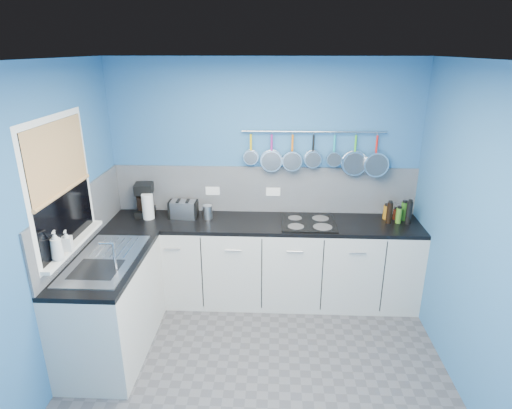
# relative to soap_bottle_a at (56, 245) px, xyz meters

# --- Properties ---
(floor) EXTENTS (3.20, 3.00, 0.02)m
(floor) POSITION_rel_soap_bottle_a_xyz_m (1.53, -0.01, -1.18)
(floor) COLOR #47474C
(floor) RESTS_ON ground
(ceiling) EXTENTS (3.20, 3.00, 0.02)m
(ceiling) POSITION_rel_soap_bottle_a_xyz_m (1.53, -0.01, 1.34)
(ceiling) COLOR white
(ceiling) RESTS_ON ground
(wall_back) EXTENTS (3.20, 0.02, 2.50)m
(wall_back) POSITION_rel_soap_bottle_a_xyz_m (1.53, 1.50, 0.08)
(wall_back) COLOR #2D6399
(wall_back) RESTS_ON ground
(wall_front) EXTENTS (3.20, 0.02, 2.50)m
(wall_front) POSITION_rel_soap_bottle_a_xyz_m (1.53, -1.52, 0.08)
(wall_front) COLOR #2D6399
(wall_front) RESTS_ON ground
(wall_left) EXTENTS (0.02, 3.00, 2.50)m
(wall_left) POSITION_rel_soap_bottle_a_xyz_m (-0.08, -0.01, 0.08)
(wall_left) COLOR #2D6399
(wall_left) RESTS_ON ground
(wall_right) EXTENTS (0.02, 3.00, 2.50)m
(wall_right) POSITION_rel_soap_bottle_a_xyz_m (3.14, -0.01, 0.08)
(wall_right) COLOR #2D6399
(wall_right) RESTS_ON ground
(backsplash_back) EXTENTS (3.20, 0.02, 0.50)m
(backsplash_back) POSITION_rel_soap_bottle_a_xyz_m (1.53, 1.48, -0.02)
(backsplash_back) COLOR #92959C
(backsplash_back) RESTS_ON wall_back
(backsplash_left) EXTENTS (0.02, 1.80, 0.50)m
(backsplash_left) POSITION_rel_soap_bottle_a_xyz_m (-0.06, 0.59, -0.02)
(backsplash_left) COLOR #92959C
(backsplash_left) RESTS_ON wall_left
(cabinet_run_back) EXTENTS (3.20, 0.60, 0.86)m
(cabinet_run_back) POSITION_rel_soap_bottle_a_xyz_m (1.53, 1.19, -0.74)
(cabinet_run_back) COLOR beige
(cabinet_run_back) RESTS_ON ground
(worktop_back) EXTENTS (3.20, 0.60, 0.04)m
(worktop_back) POSITION_rel_soap_bottle_a_xyz_m (1.53, 1.19, -0.29)
(worktop_back) COLOR black
(worktop_back) RESTS_ON cabinet_run_back
(cabinet_run_left) EXTENTS (0.60, 1.20, 0.86)m
(cabinet_run_left) POSITION_rel_soap_bottle_a_xyz_m (0.23, 0.29, -0.74)
(cabinet_run_left) COLOR beige
(cabinet_run_left) RESTS_ON ground
(worktop_left) EXTENTS (0.60, 1.20, 0.04)m
(worktop_left) POSITION_rel_soap_bottle_a_xyz_m (0.23, 0.29, -0.29)
(worktop_left) COLOR black
(worktop_left) RESTS_ON cabinet_run_left
(window_frame) EXTENTS (0.01, 1.00, 1.10)m
(window_frame) POSITION_rel_soap_bottle_a_xyz_m (-0.05, 0.29, 0.38)
(window_frame) COLOR white
(window_frame) RESTS_ON wall_left
(window_glass) EXTENTS (0.01, 0.90, 1.00)m
(window_glass) POSITION_rel_soap_bottle_a_xyz_m (-0.04, 0.29, 0.38)
(window_glass) COLOR black
(window_glass) RESTS_ON wall_left
(bamboo_blind) EXTENTS (0.01, 0.90, 0.55)m
(bamboo_blind) POSITION_rel_soap_bottle_a_xyz_m (-0.03, 0.29, 0.61)
(bamboo_blind) COLOR tan
(bamboo_blind) RESTS_ON wall_left
(window_sill) EXTENTS (0.10, 0.98, 0.03)m
(window_sill) POSITION_rel_soap_bottle_a_xyz_m (-0.02, 0.29, -0.13)
(window_sill) COLOR white
(window_sill) RESTS_ON wall_left
(sink_unit) EXTENTS (0.50, 0.95, 0.01)m
(sink_unit) POSITION_rel_soap_bottle_a_xyz_m (0.23, 0.29, -0.27)
(sink_unit) COLOR silver
(sink_unit) RESTS_ON worktop_left
(mixer_tap) EXTENTS (0.12, 0.08, 0.26)m
(mixer_tap) POSITION_rel_soap_bottle_a_xyz_m (0.39, 0.11, -0.14)
(mixer_tap) COLOR silver
(mixer_tap) RESTS_ON worktop_left
(socket_left) EXTENTS (0.15, 0.01, 0.09)m
(socket_left) POSITION_rel_soap_bottle_a_xyz_m (0.98, 1.47, -0.04)
(socket_left) COLOR white
(socket_left) RESTS_ON backsplash_back
(socket_right) EXTENTS (0.15, 0.01, 0.09)m
(socket_right) POSITION_rel_soap_bottle_a_xyz_m (1.63, 1.47, -0.04)
(socket_right) COLOR white
(socket_right) RESTS_ON backsplash_back
(pot_rail) EXTENTS (1.45, 0.02, 0.02)m
(pot_rail) POSITION_rel_soap_bottle_a_xyz_m (2.03, 1.44, 0.61)
(pot_rail) COLOR silver
(pot_rail) RESTS_ON wall_back
(soap_bottle_a) EXTENTS (0.11, 0.11, 0.24)m
(soap_bottle_a) POSITION_rel_soap_bottle_a_xyz_m (0.00, 0.00, 0.00)
(soap_bottle_a) COLOR white
(soap_bottle_a) RESTS_ON window_sill
(soap_bottle_b) EXTENTS (0.09, 0.09, 0.17)m
(soap_bottle_b) POSITION_rel_soap_bottle_a_xyz_m (0.00, 0.16, -0.03)
(soap_bottle_b) COLOR white
(soap_bottle_b) RESTS_ON window_sill
(paper_towel) EXTENTS (0.13, 0.13, 0.26)m
(paper_towel) POSITION_rel_soap_bottle_a_xyz_m (0.34, 1.22, -0.14)
(paper_towel) COLOR white
(paper_towel) RESTS_ON worktop_back
(coffee_maker) EXTENTS (0.22, 0.24, 0.34)m
(coffee_maker) POSITION_rel_soap_bottle_a_xyz_m (0.28, 1.31, -0.10)
(coffee_maker) COLOR black
(coffee_maker) RESTS_ON worktop_back
(toaster) EXTENTS (0.29, 0.19, 0.18)m
(toaster) POSITION_rel_soap_bottle_a_xyz_m (0.70, 1.27, -0.18)
(toaster) COLOR silver
(toaster) RESTS_ON worktop_back
(canister) EXTENTS (0.12, 0.12, 0.14)m
(canister) POSITION_rel_soap_bottle_a_xyz_m (0.95, 1.25, -0.20)
(canister) COLOR silver
(canister) RESTS_ON worktop_back
(hob) EXTENTS (0.55, 0.48, 0.01)m
(hob) POSITION_rel_soap_bottle_a_xyz_m (1.99, 1.16, -0.26)
(hob) COLOR black
(hob) RESTS_ON worktop_back
(pan_0) EXTENTS (0.15, 0.05, 0.34)m
(pan_0) POSITION_rel_soap_bottle_a_xyz_m (1.40, 1.43, 0.44)
(pan_0) COLOR silver
(pan_0) RESTS_ON pot_rail
(pan_1) EXTENTS (0.22, 0.06, 0.41)m
(pan_1) POSITION_rel_soap_bottle_a_xyz_m (1.61, 1.43, 0.40)
(pan_1) COLOR silver
(pan_1) RESTS_ON pot_rail
(pan_2) EXTENTS (0.21, 0.09, 0.40)m
(pan_2) POSITION_rel_soap_bottle_a_xyz_m (1.82, 1.43, 0.41)
(pan_2) COLOR silver
(pan_2) RESTS_ON pot_rail
(pan_3) EXTENTS (0.17, 0.07, 0.36)m
(pan_3) POSITION_rel_soap_bottle_a_xyz_m (2.03, 1.43, 0.43)
(pan_3) COLOR silver
(pan_3) RESTS_ON pot_rail
(pan_4) EXTENTS (0.16, 0.09, 0.35)m
(pan_4) POSITION_rel_soap_bottle_a_xyz_m (2.24, 1.43, 0.44)
(pan_4) COLOR silver
(pan_4) RESTS_ON pot_rail
(pan_5) EXTENTS (0.25, 0.06, 0.44)m
(pan_5) POSITION_rel_soap_bottle_a_xyz_m (2.45, 1.43, 0.39)
(pan_5) COLOR silver
(pan_5) RESTS_ON pot_rail
(pan_6) EXTENTS (0.25, 0.10, 0.44)m
(pan_6) POSITION_rel_soap_bottle_a_xyz_m (2.67, 1.43, 0.39)
(pan_6) COLOR silver
(pan_6) RESTS_ON pot_rail
(condiment_0) EXTENTS (0.07, 0.07, 0.19)m
(condiment_0) POSITION_rel_soap_bottle_a_xyz_m (2.97, 1.30, -0.17)
(condiment_0) COLOR #265919
(condiment_0) RESTS_ON worktop_back
(condiment_1) EXTENTS (0.05, 0.05, 0.11)m
(condiment_1) POSITION_rel_soap_bottle_a_xyz_m (2.90, 1.32, -0.21)
(condiment_1) COLOR #4C190C
(condiment_1) RESTS_ON worktop_back
(condiment_2) EXTENTS (0.07, 0.07, 0.14)m
(condiment_2) POSITION_rel_soap_bottle_a_xyz_m (2.81, 1.33, -0.20)
(condiment_2) COLOR #8C5914
(condiment_2) RESTS_ON worktop_back
(condiment_3) EXTENTS (0.06, 0.06, 0.23)m
(condiment_3) POSITION_rel_soap_bottle_a_xyz_m (3.00, 1.21, -0.15)
(condiment_3) COLOR black
(condiment_3) RESTS_ON worktop_back
(condiment_4) EXTENTS (0.06, 0.06, 0.16)m
(condiment_4) POSITION_rel_soap_bottle_a_xyz_m (2.90, 1.22, -0.19)
(condiment_4) COLOR #3F721E
(condiment_4) RESTS_ON worktop_back
(condiment_5) EXTENTS (0.06, 0.06, 0.22)m
(condiment_5) POSITION_rel_soap_bottle_a_xyz_m (2.81, 1.22, -0.16)
(condiment_5) COLOR black
(condiment_5) RESTS_ON worktop_back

